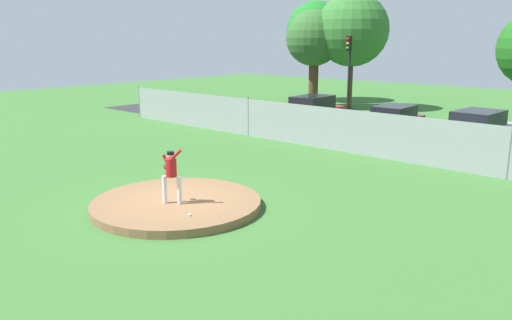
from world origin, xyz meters
TOP-DOWN VIEW (x-y plane):
  - ground_plane at (0.00, 6.00)m, footprint 80.00×80.00m
  - asphalt_strip at (0.00, 14.50)m, footprint 44.00×7.00m
  - pitchers_mound at (0.00, 0.00)m, footprint 5.05×5.05m
  - pitcher_youth at (0.16, -0.28)m, footprint 0.79×0.36m
  - baseball at (1.37, -0.65)m, footprint 0.07×0.07m
  - chainlink_fence at (0.00, 10.00)m, footprint 31.87×0.07m
  - parked_car_red at (-5.47, 14.42)m, footprint 2.03×4.59m
  - parked_car_burgundy at (-0.54, 14.68)m, footprint 1.93×4.14m
  - parked_car_silver at (3.53, 14.99)m, footprint 2.15×4.50m
  - traffic_cone_orange at (-8.71, 13.25)m, footprint 0.40×0.40m
  - traffic_light_near at (-5.56, 18.26)m, footprint 0.28×0.46m
  - tree_tall_centre at (-12.75, 24.77)m, footprint 4.69×4.69m
  - tree_leaning_west at (-10.36, 21.17)m, footprint 3.98×3.98m
  - tree_broad_left at (-8.07, 22.55)m, footprint 5.11×5.11m

SIDE VIEW (x-z plane):
  - ground_plane at x=0.00m, z-range 0.00..0.00m
  - asphalt_strip at x=0.00m, z-range 0.00..0.01m
  - pitchers_mound at x=0.00m, z-range 0.00..0.24m
  - traffic_cone_orange at x=-8.71m, z-range -0.01..0.54m
  - baseball at x=1.37m, z-range 0.24..0.32m
  - parked_car_burgundy at x=-0.54m, z-range -0.04..1.60m
  - parked_car_silver at x=3.53m, z-range -0.04..1.68m
  - parked_car_red at x=-5.47m, z-range -0.05..1.75m
  - chainlink_fence at x=0.00m, z-range -0.05..1.98m
  - pitcher_youth at x=0.16m, z-range 0.38..2.04m
  - traffic_light_near at x=-5.56m, z-range 0.92..6.05m
  - tree_leaning_west at x=-10.36m, z-range 1.46..8.48m
  - tree_tall_centre at x=-12.75m, z-range 1.55..9.44m
  - tree_broad_left at x=-8.07m, z-range 1.50..9.63m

